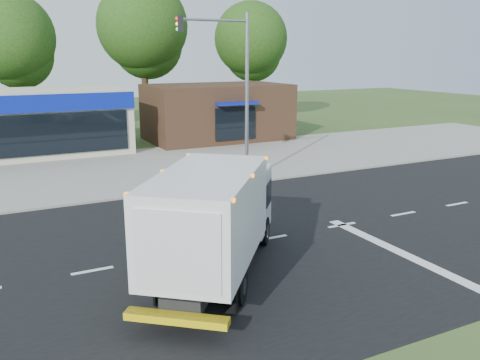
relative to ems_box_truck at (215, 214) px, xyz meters
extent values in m
plane|color=#385123|center=(2.93, 1.90, -1.85)|extent=(120.00, 120.00, 0.00)
cube|color=black|center=(2.93, 1.90, -1.85)|extent=(60.00, 14.00, 0.02)
cube|color=gray|center=(2.93, 10.10, -1.79)|extent=(60.00, 2.40, 0.12)
cube|color=gray|center=(2.93, 15.90, -1.84)|extent=(60.00, 9.00, 0.02)
cube|color=silver|center=(-3.07, 1.90, -1.83)|extent=(1.20, 0.15, 0.01)
cube|color=silver|center=(-0.07, 1.90, -1.83)|extent=(1.20, 0.15, 0.01)
cube|color=silver|center=(2.93, 1.90, -1.83)|extent=(1.20, 0.15, 0.01)
cube|color=silver|center=(5.93, 1.90, -1.83)|extent=(1.20, 0.15, 0.01)
cube|color=silver|center=(8.93, 1.90, -1.83)|extent=(1.20, 0.15, 0.01)
cube|color=silver|center=(11.93, 1.90, -1.83)|extent=(1.20, 0.15, 0.01)
cube|color=silver|center=(5.93, -1.10, -1.83)|extent=(0.40, 7.00, 0.01)
cube|color=black|center=(-0.49, -0.62, -1.17)|extent=(3.79, 4.43, 0.34)
cube|color=silver|center=(1.66, 2.09, -0.34)|extent=(2.86, 2.83, 2.05)
cube|color=black|center=(2.23, 2.82, -0.14)|extent=(1.54, 1.27, 0.88)
cube|color=white|center=(-0.49, -0.62, 0.20)|extent=(4.86, 5.28, 2.29)
cube|color=silver|center=(-2.02, -2.55, 0.15)|extent=(1.57, 1.26, 1.85)
cube|color=yellow|center=(-2.13, -2.69, -1.31)|extent=(2.05, 1.72, 0.18)
cube|color=orange|center=(-0.49, -0.62, 1.32)|extent=(4.77, 5.15, 0.08)
cylinder|color=black|center=(0.96, 2.71, -1.38)|extent=(0.81, 0.92, 0.94)
cylinder|color=black|center=(2.41, 1.56, -1.38)|extent=(0.81, 0.92, 0.94)
cylinder|color=black|center=(-1.68, -0.55, -1.38)|extent=(0.81, 0.92, 0.94)
cylinder|color=black|center=(-0.15, -1.76, -1.38)|extent=(0.81, 0.92, 0.94)
imported|color=#C7BD84|center=(-0.02, -1.49, -0.93)|extent=(0.72, 0.80, 1.85)
sphere|color=white|center=(-0.02, -1.49, -0.03)|extent=(0.28, 0.28, 0.28)
cube|color=#382316|center=(9.93, 21.90, 0.15)|extent=(10.00, 6.00, 4.00)
cube|color=#091C9A|center=(9.93, 18.80, 1.05)|extent=(3.00, 1.20, 0.20)
cube|color=black|center=(9.93, 18.85, -0.35)|extent=(3.00, 0.12, 2.20)
cylinder|color=gray|center=(5.93, 9.50, 2.15)|extent=(0.18, 0.18, 8.00)
cylinder|color=gray|center=(4.23, 9.50, 5.75)|extent=(3.40, 0.12, 0.12)
cube|color=black|center=(2.63, 9.50, 5.55)|extent=(0.25, 0.25, 0.70)
cylinder|color=#332114|center=(-3.07, 29.90, 1.58)|extent=(0.56, 0.56, 6.86)
sphere|color=#1F4212|center=(-3.07, 29.90, 5.50)|extent=(6.47, 6.47, 6.47)
sphere|color=#1F4212|center=(-2.57, 30.40, 4.23)|extent=(5.10, 5.10, 5.10)
cylinder|color=#332114|center=(6.93, 29.90, 2.07)|extent=(0.56, 0.56, 7.84)
sphere|color=#1F4212|center=(6.93, 29.90, 6.55)|extent=(7.39, 7.39, 7.39)
sphere|color=#1F4212|center=(7.43, 30.40, 5.09)|extent=(5.82, 5.82, 5.82)
cylinder|color=#332114|center=(16.93, 29.90, 1.65)|extent=(0.56, 0.56, 7.00)
sphere|color=#1F4212|center=(16.93, 29.90, 5.65)|extent=(6.60, 6.60, 6.60)
sphere|color=#1F4212|center=(17.43, 30.40, 4.35)|extent=(5.20, 5.20, 5.20)
camera|label=1|loc=(-5.38, -12.22, 4.27)|focal=38.00mm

